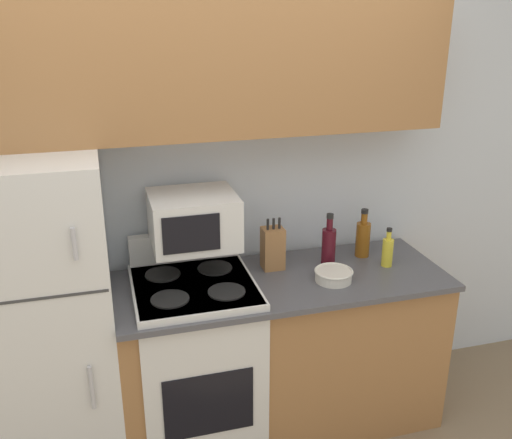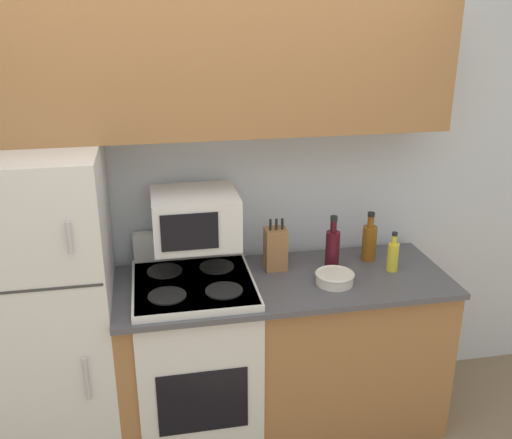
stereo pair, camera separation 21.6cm
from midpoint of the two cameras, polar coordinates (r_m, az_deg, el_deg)
The scene contains 11 objects.
wall_back at distance 3.14m, azimuth -7.47°, elevation 2.24°, with size 8.00×0.05×2.55m.
lower_cabinets at distance 3.23m, azimuth 0.51°, elevation -13.12°, with size 1.74×0.67×0.92m.
refrigerator at distance 3.00m, azimuth -22.82°, elevation -9.63°, with size 0.69×0.68×1.65m.
upper_cabinets at distance 2.82m, azimuth -7.56°, elevation 14.83°, with size 2.43×0.32×0.65m.
stove at distance 3.13m, azimuth -7.96°, elevation -13.92°, with size 0.61×0.65×1.11m.
microwave at distance 2.88m, azimuth -8.42°, elevation -0.03°, with size 0.43×0.39×0.26m.
knife_block at distance 3.06m, azimuth -0.33°, elevation -2.90°, with size 0.11×0.10×0.29m.
bowl at distance 2.97m, azimuth 5.70°, elevation -5.58°, with size 0.20×0.20×0.06m.
bottle_whiskey at distance 3.25m, azimuth 8.78°, elevation -1.84°, with size 0.08×0.08×0.28m.
bottle_cooking_spray at distance 3.15m, azimuth 11.13°, elevation -3.15°, with size 0.06×0.06×0.22m.
bottle_wine_red at distance 3.10m, azimuth 5.31°, elevation -2.64°, with size 0.08×0.08×0.30m.
Camera 1 is at (-0.51, -2.24, 2.25)m, focal length 40.00 mm.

